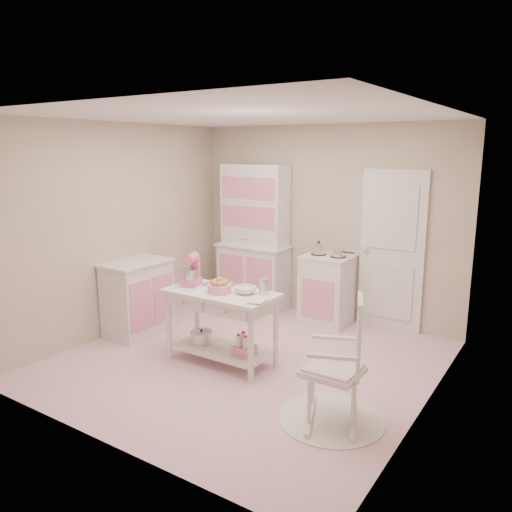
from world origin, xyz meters
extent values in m
plane|color=pink|center=(0.00, 0.00, 0.00)|extent=(3.80, 3.80, 0.00)
cube|color=white|center=(0.00, 0.00, 2.60)|extent=(3.80, 3.80, 0.04)
cube|color=beige|center=(0.00, 1.90, 1.30)|extent=(3.80, 0.04, 2.60)
cube|color=beige|center=(0.00, -1.90, 1.30)|extent=(3.80, 0.04, 2.60)
cube|color=beige|center=(-1.90, 0.00, 1.30)|extent=(0.04, 3.80, 2.60)
cube|color=beige|center=(1.90, 0.00, 1.30)|extent=(0.04, 3.80, 2.60)
cube|color=white|center=(0.95, 1.87, 1.02)|extent=(0.82, 0.05, 2.04)
cube|color=white|center=(-1.00, 1.66, 1.04)|extent=(1.06, 0.50, 2.08)
cube|color=white|center=(0.20, 1.61, 0.46)|extent=(0.62, 0.57, 0.92)
cube|color=white|center=(-1.63, -0.02, 0.46)|extent=(0.54, 0.84, 0.92)
cylinder|color=white|center=(1.29, -0.60, 0.01)|extent=(0.92, 0.92, 0.01)
cube|color=white|center=(1.29, -0.60, 0.55)|extent=(0.71, 0.85, 1.10)
cube|color=white|center=(-0.21, -0.17, 0.40)|extent=(1.20, 0.60, 0.80)
cube|color=#E56095|center=(-0.63, -0.15, 0.97)|extent=(0.28, 0.33, 0.34)
cube|color=silver|center=(-0.36, 0.01, 0.81)|extent=(0.34, 0.24, 0.02)
cylinder|color=pink|center=(-0.19, -0.22, 0.85)|extent=(0.25, 0.25, 0.09)
imported|color=white|center=(0.05, -0.09, 0.84)|extent=(0.23, 0.23, 0.07)
cylinder|color=silver|center=(0.23, -0.01, 0.89)|extent=(0.10, 0.10, 0.17)
imported|color=white|center=(0.24, -0.29, 0.81)|extent=(0.20, 0.24, 0.02)
camera|label=1|loc=(2.89, -4.22, 2.27)|focal=35.00mm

